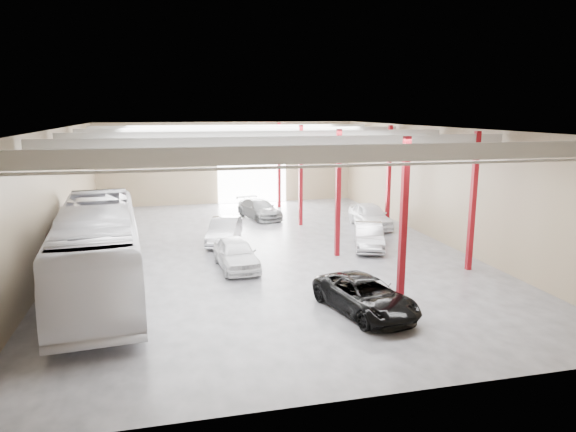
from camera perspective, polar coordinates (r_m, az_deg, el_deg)
name	(u,v)px	position (r m, az deg, el deg)	size (l,w,h in m)	color
depot_shell	(263,164)	(29.44, -2.74, 5.81)	(22.12, 32.12, 7.06)	#47464B
coach_bus	(98,249)	(24.25, -20.33, -3.48)	(3.27, 13.97, 3.89)	white
black_sedan	(365,296)	(20.97, 8.59, -8.75)	(2.35, 5.09, 1.42)	black
car_row_a	(236,253)	(26.51, -5.80, -4.14)	(1.85, 4.59, 1.57)	white
car_row_b	(225,231)	(31.51, -7.07, -1.64)	(1.62, 4.65, 1.53)	silver
car_row_c	(259,209)	(38.59, -3.20, 0.79)	(1.97, 4.84, 1.41)	slate
car_right_near	(369,236)	(30.45, 8.95, -2.22)	(1.57, 4.50, 1.48)	#A1A1A5
car_right_far	(370,215)	(35.94, 9.09, 0.07)	(1.98, 4.91, 1.67)	white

